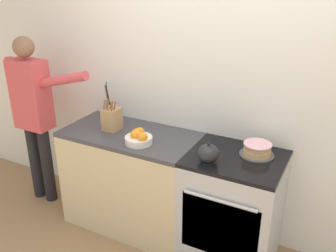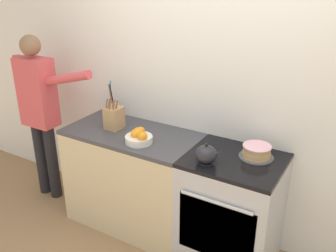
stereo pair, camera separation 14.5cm
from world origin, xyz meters
The scene contains 9 objects.
wall_back centered at (0.00, 0.62, 1.30)m, with size 8.00×0.04×2.60m.
counter_cabinet centered at (-0.64, 0.30, 0.45)m, with size 1.15×0.60×0.90m.
stove_range centered at (0.29, 0.30, 0.45)m, with size 0.70×0.63×0.90m.
layer_cake centered at (0.41, 0.40, 0.95)m, with size 0.25×0.25×0.10m.
tea_kettle centered at (0.13, 0.14, 0.97)m, with size 0.19×0.16×0.16m.
knife_block centered at (-0.81, 0.29, 1.00)m, with size 0.13×0.14×0.28m.
utensil_crock centered at (-0.98, 0.49, 0.99)m, with size 0.10×0.10×0.35m.
fruit_bowl centered at (-0.47, 0.17, 0.95)m, with size 0.22×0.22×0.12m.
person_baker centered at (-1.65, 0.22, 0.98)m, with size 0.93×0.20×1.64m.
Camera 1 is at (0.96, -2.09, 2.19)m, focal length 40.00 mm.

